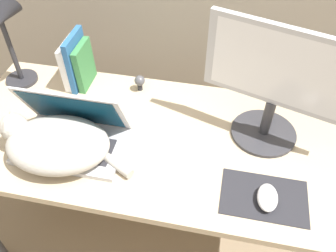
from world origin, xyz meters
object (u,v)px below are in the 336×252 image
at_px(webcam, 140,81).
at_px(external_monitor, 277,83).
at_px(book_row, 77,63).
at_px(computer_mouse, 267,197).
at_px(laptop, 72,135).
at_px(cat, 55,143).
at_px(desk_lamp, 7,29).

bearing_deg(webcam, external_monitor, -17.00).
height_order(external_monitor, book_row, external_monitor).
relative_size(external_monitor, computer_mouse, 4.70).
relative_size(computer_mouse, webcam, 1.48).
distance_m(external_monitor, computer_mouse, 0.36).
distance_m(laptop, external_monitor, 0.71).
distance_m(cat, external_monitor, 0.75).
bearing_deg(external_monitor, cat, -160.06).
xyz_separation_m(computer_mouse, book_row, (-0.78, 0.44, 0.08)).
distance_m(external_monitor, webcam, 0.56).
relative_size(external_monitor, book_row, 2.10).
distance_m(cat, desk_lamp, 0.48).
distance_m(computer_mouse, webcam, 0.68).
bearing_deg(cat, external_monitor, 19.94).
bearing_deg(laptop, desk_lamp, 140.48).
relative_size(cat, computer_mouse, 4.67).
relative_size(laptop, book_row, 1.63).
height_order(cat, external_monitor, external_monitor).
relative_size(laptop, desk_lamp, 0.91).
bearing_deg(book_row, desk_lamp, -162.23).
distance_m(laptop, book_row, 0.35).
height_order(laptop, computer_mouse, laptop).
distance_m(cat, webcam, 0.44).
bearing_deg(cat, desk_lamp, 131.41).
bearing_deg(webcam, laptop, -114.27).
height_order(cat, book_row, book_row).
xyz_separation_m(laptop, external_monitor, (0.66, 0.18, 0.19)).
xyz_separation_m(desk_lamp, webcam, (0.47, 0.07, -0.22)).
bearing_deg(computer_mouse, external_monitor, 92.90).
xyz_separation_m(laptop, webcam, (0.15, 0.34, -0.00)).
bearing_deg(computer_mouse, webcam, 139.52).
relative_size(external_monitor, desk_lamp, 1.18).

